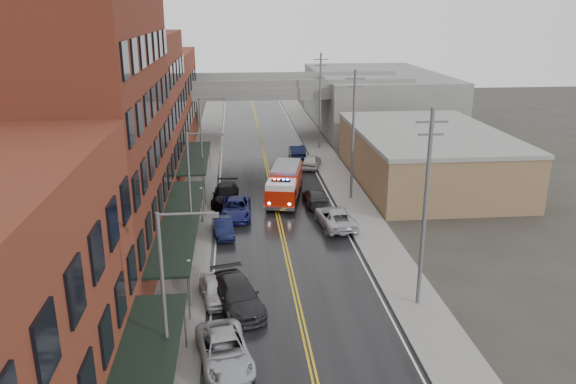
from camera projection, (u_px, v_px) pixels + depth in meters
road at (279, 220)px, 47.46m from camera, size 11.00×160.00×0.02m
sidewalk_left at (192, 223)px, 46.77m from camera, size 3.00×160.00×0.15m
sidewalk_right at (364, 217)px, 48.10m from camera, size 3.00×160.00×0.15m
curb_left at (212, 222)px, 46.92m from camera, size 0.30×160.00×0.15m
curb_right at (345, 217)px, 47.95m from camera, size 0.30×160.00×0.15m
brick_building_b at (85, 137)px, 36.83m from camera, size 9.00×20.00×18.00m
brick_building_c at (132, 113)px, 53.86m from camera, size 9.00×15.00×15.00m
brick_building_far at (156, 101)px, 70.88m from camera, size 9.00×20.00×12.00m
tan_building at (426, 158)px, 57.60m from camera, size 14.00×22.00×5.00m
right_far_block at (375, 99)px, 85.71m from camera, size 18.00×30.00×8.00m
awning_1 at (180, 220)px, 39.23m from camera, size 2.60×18.00×3.09m
awning_2 at (195, 157)px, 55.79m from camera, size 2.60×13.00×3.09m
globe_lamp_1 at (189, 272)px, 32.91m from camera, size 0.44×0.44×3.12m
globe_lamp_2 at (201, 197)px, 46.16m from camera, size 0.44×0.44×3.12m
street_lamp_0 at (169, 294)px, 24.44m from camera, size 2.64×0.22×9.00m
street_lamp_1 at (193, 185)px, 39.58m from camera, size 2.64×0.22×9.00m
street_lamp_2 at (204, 137)px, 54.72m from camera, size 2.64×0.22×9.00m
utility_pole_0 at (425, 207)px, 31.96m from camera, size 1.80×0.24×12.00m
utility_pole_1 at (353, 133)px, 50.89m from camera, size 1.80×0.24×12.00m
utility_pole_2 at (320, 100)px, 69.82m from camera, size 1.80×0.24×12.00m
overpass at (260, 95)px, 75.88m from camera, size 40.00×10.00×7.50m
fire_truck at (285, 183)px, 52.21m from camera, size 4.60×8.63×3.02m
parked_car_left_2 at (224, 351)px, 28.10m from camera, size 3.33×5.65×1.48m
parked_car_left_3 at (237, 295)px, 33.34m from camera, size 3.72×6.16×1.67m
parked_car_left_4 at (215, 290)px, 34.30m from camera, size 2.34×4.20×1.35m
parked_car_left_5 at (223, 227)px, 44.18m from camera, size 1.92×4.26×1.36m
parked_car_left_6 at (236, 208)px, 48.11m from camera, size 2.68×5.59×1.54m
parked_car_left_7 at (225, 194)px, 51.61m from camera, size 2.67×5.74×1.62m
parked_car_right_0 at (335, 217)px, 45.92m from camera, size 3.07×5.87×1.58m
parked_car_right_1 at (315, 197)px, 51.15m from camera, size 2.07×4.92×1.42m
parked_car_right_2 at (311, 161)px, 63.00m from camera, size 2.99×4.87×1.55m
parked_car_right_3 at (297, 152)px, 67.05m from camera, size 1.83×5.00×1.64m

